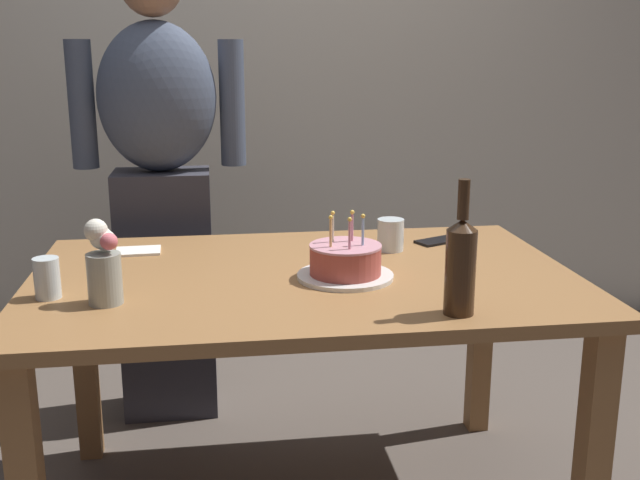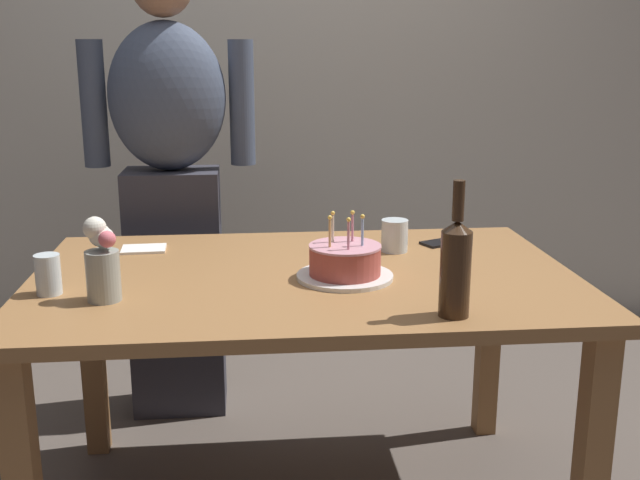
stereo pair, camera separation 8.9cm
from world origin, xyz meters
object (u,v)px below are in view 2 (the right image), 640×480
at_px(cell_phone, 444,242).
at_px(flower_vase, 102,260).
at_px(person_man_bearded, 171,183).
at_px(water_glass_near, 48,274).
at_px(napkin_stack, 144,249).
at_px(wine_bottle, 456,265).
at_px(water_glass_far, 395,236).
at_px(birthday_cake, 345,263).

bearing_deg(cell_phone, flower_vase, -179.46).
bearing_deg(person_man_bearded, water_glass_near, 74.45).
distance_m(water_glass_near, napkin_stack, 0.45).
relative_size(cell_phone, flower_vase, 0.68).
bearing_deg(person_man_bearded, napkin_stack, 83.25).
bearing_deg(cell_phone, wine_bottle, -127.37).
bearing_deg(wine_bottle, water_glass_near, 165.33).
distance_m(water_glass_far, wine_bottle, 0.59).
bearing_deg(wine_bottle, flower_vase, 166.80).
relative_size(water_glass_far, person_man_bearded, 0.06).
distance_m(cell_phone, napkin_stack, 0.94).
xyz_separation_m(cell_phone, person_man_bearded, (-0.89, 0.44, 0.13)).
distance_m(napkin_stack, person_man_bearded, 0.46).
relative_size(wine_bottle, napkin_stack, 2.40).
bearing_deg(wine_bottle, water_glass_far, 92.68).
height_order(water_glass_far, flower_vase, flower_vase).
xyz_separation_m(water_glass_near, wine_bottle, (0.98, -0.26, 0.07)).
xyz_separation_m(wine_bottle, napkin_stack, (-0.80, 0.67, -0.12)).
bearing_deg(wine_bottle, cell_phone, 77.32).
relative_size(water_glass_near, flower_vase, 0.49).
distance_m(water_glass_near, flower_vase, 0.17).
distance_m(water_glass_far, napkin_stack, 0.78).
relative_size(water_glass_far, flower_vase, 0.47).
xyz_separation_m(wine_bottle, person_man_bearded, (-0.75, 1.10, 0.01)).
xyz_separation_m(water_glass_far, cell_phone, (0.18, 0.07, -0.05)).
relative_size(water_glass_far, cell_phone, 0.68).
bearing_deg(napkin_stack, flower_vase, -94.32).
bearing_deg(cell_phone, water_glass_near, 174.85).
height_order(flower_vase, person_man_bearded, person_man_bearded).
xyz_separation_m(napkin_stack, person_man_bearded, (0.05, 0.43, 0.13)).
relative_size(water_glass_near, water_glass_far, 1.05).
xyz_separation_m(birthday_cake, water_glass_far, (0.19, 0.27, 0.01)).
height_order(water_glass_near, wine_bottle, wine_bottle).
height_order(wine_bottle, cell_phone, wine_bottle).
xyz_separation_m(water_glass_near, flower_vase, (0.15, -0.06, 0.05)).
height_order(wine_bottle, napkin_stack, wine_bottle).
height_order(cell_phone, person_man_bearded, person_man_bearded).
relative_size(birthday_cake, person_man_bearded, 0.16).
height_order(cell_phone, flower_vase, flower_vase).
distance_m(birthday_cake, cell_phone, 0.50).
bearing_deg(birthday_cake, cell_phone, 43.20).
relative_size(water_glass_far, wine_bottle, 0.31).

